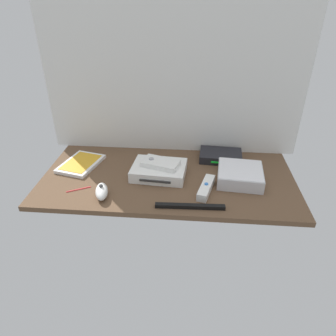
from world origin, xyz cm
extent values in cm
cube|color=brown|center=(0.00, 0.00, -1.00)|extent=(100.00, 48.00, 2.00)
cube|color=silver|center=(0.00, 24.60, 32.00)|extent=(110.00, 1.20, 64.00)
cube|color=white|center=(-3.71, 0.97, 2.20)|extent=(22.17, 17.57, 4.40)
cube|color=#2D2D2D|center=(-4.34, -7.20, 2.20)|extent=(12.01, 1.52, 0.80)
cube|color=silver|center=(28.08, -0.50, 2.50)|extent=(18.43, 18.43, 5.00)
cube|color=silver|center=(28.08, -0.50, 5.15)|extent=(17.70, 17.70, 0.30)
cube|color=white|center=(-37.67, 5.99, 0.70)|extent=(17.78, 21.72, 1.40)
cube|color=gold|center=(-37.67, 5.99, 1.48)|extent=(14.76, 18.55, 0.16)
cube|color=black|center=(21.72, 16.33, 1.70)|extent=(18.75, 13.16, 3.40)
cube|color=#19D833|center=(21.31, 10.14, 1.70)|extent=(8.01, 0.92, 0.60)
cube|color=white|center=(14.88, -8.91, 1.50)|extent=(7.20, 15.23, 3.00)
cylinder|color=#387FDB|center=(14.88, -8.91, 3.20)|extent=(1.40, 1.40, 0.40)
ellipsoid|color=white|center=(-22.69, -15.23, 2.00)|extent=(6.65, 10.76, 4.00)
sphere|color=#4C4C4C|center=(-22.69, -15.23, 4.40)|extent=(1.40, 1.40, 1.40)
cube|color=white|center=(-3.02, 1.07, 5.40)|extent=(16.11, 11.88, 2.00)
cylinder|color=#99999E|center=(-6.85, 2.24, 6.60)|extent=(2.50, 2.50, 0.40)
cube|color=black|center=(9.22, -19.55, 0.70)|extent=(24.05, 2.56, 1.40)
cylinder|color=red|center=(-32.63, -11.98, 0.35)|extent=(8.30, 4.79, 0.70)
camera|label=1|loc=(8.85, -104.32, 65.62)|focal=33.03mm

